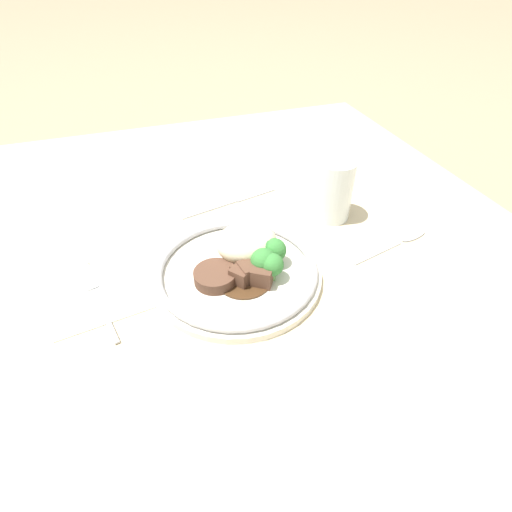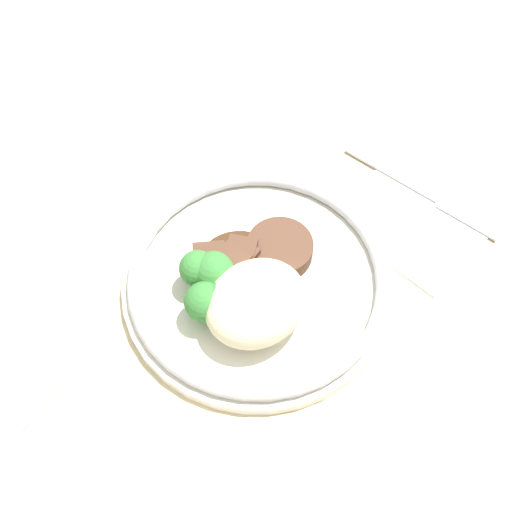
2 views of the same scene
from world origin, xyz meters
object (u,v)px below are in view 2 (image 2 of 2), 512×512
Objects in this scene: knife at (365,497)px; plate at (252,283)px; juice_glass at (124,504)px; fork at (435,200)px.

plate is at bearing -116.07° from knife.
plate is 0.23m from juice_glass.
plate is 0.22m from knife.
knife is (0.27, 0.18, -0.00)m from fork.
juice_glass reaches higher than fork.
fork is at bearing -159.87° from knife.
plate is 1.41× the size of fork.
fork is (-0.22, 0.03, -0.02)m from plate.
plate reaches higher than fork.
juice_glass reaches higher than plate.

